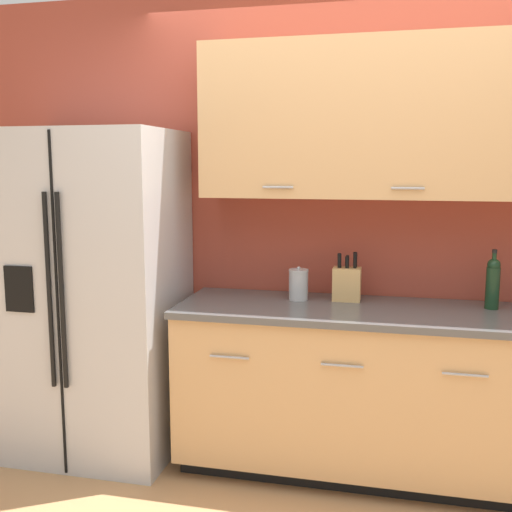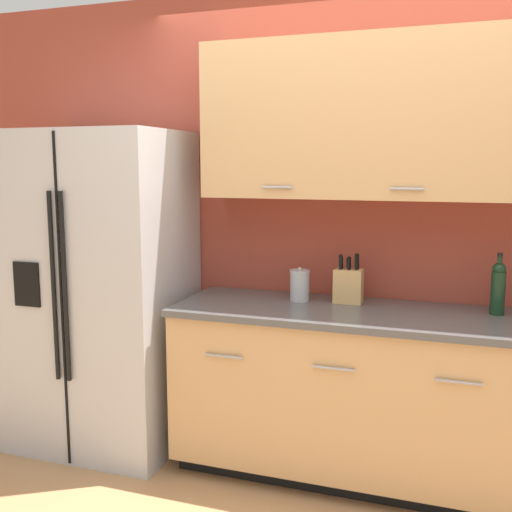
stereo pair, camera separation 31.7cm
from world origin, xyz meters
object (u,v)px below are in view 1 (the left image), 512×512
Objects in this scene: refrigerator at (92,294)px; wine_bottle at (493,282)px; steel_canister at (298,284)px; knife_block at (347,283)px.

wine_bottle is at bearing 4.57° from refrigerator.
knife_block is at bearing 7.36° from steel_canister.
refrigerator is at bearing -175.43° from wine_bottle.
refrigerator is 1.43m from knife_block.
refrigerator reaches higher than wine_bottle.
wine_bottle is (0.74, -0.02, 0.04)m from knife_block.
refrigerator is at bearing -172.25° from steel_canister.
knife_block is 1.45× the size of steel_canister.
wine_bottle is at bearing 0.86° from steel_canister.
knife_block is at bearing 7.68° from refrigerator.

